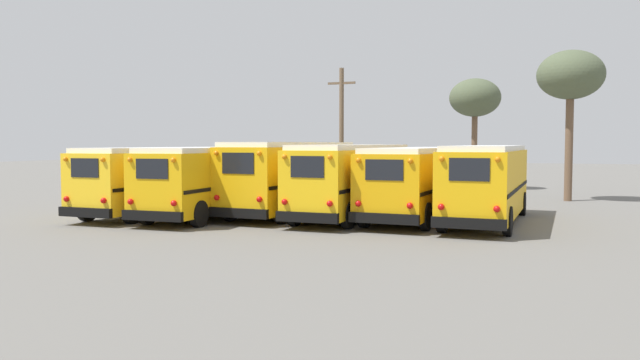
{
  "coord_description": "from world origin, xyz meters",
  "views": [
    {
      "loc": [
        9.46,
        -25.16,
        3.15
      ],
      "look_at": [
        0.0,
        0.08,
        1.57
      ],
      "focal_mm": 35.0,
      "sensor_mm": 36.0,
      "label": 1
    }
  ],
  "objects": [
    {
      "name": "ground_plane",
      "position": [
        0.0,
        0.0,
        0.0
      ],
      "size": [
        160.0,
        160.0,
        0.0
      ],
      "primitive_type": "plane",
      "color": "#66635E"
    },
    {
      "name": "school_bus_0",
      "position": [
        -7.02,
        -1.06,
        1.63
      ],
      "size": [
        2.62,
        10.67,
        2.97
      ],
      "color": "yellow",
      "rests_on": "ground"
    },
    {
      "name": "school_bus_1",
      "position": [
        -4.21,
        -0.91,
        1.64
      ],
      "size": [
        2.76,
        10.96,
        2.98
      ],
      "color": "#EAAA0F",
      "rests_on": "ground"
    },
    {
      "name": "school_bus_2",
      "position": [
        -1.41,
        0.38,
        1.74
      ],
      "size": [
        3.08,
        9.63,
        3.21
      ],
      "color": "#EAAA0F",
      "rests_on": "ground"
    },
    {
      "name": "school_bus_3",
      "position": [
        1.4,
        0.65,
        1.69
      ],
      "size": [
        2.61,
        10.89,
        3.1
      ],
      "color": "yellow",
      "rests_on": "ground"
    },
    {
      "name": "school_bus_4",
      "position": [
        4.21,
        1.17,
        1.64
      ],
      "size": [
        3.02,
        10.99,
        2.98
      ],
      "color": "#E5A00C",
      "rests_on": "ground"
    },
    {
      "name": "school_bus_5",
      "position": [
        7.02,
        0.13,
        1.68
      ],
      "size": [
        2.7,
        9.45,
        3.07
      ],
      "color": "#EAAA0F",
      "rests_on": "ground"
    },
    {
      "name": "utility_pole",
      "position": [
        -3.19,
        12.48,
        4.11
      ],
      "size": [
        1.8,
        0.29,
        7.91
      ],
      "color": "brown",
      "rests_on": "ground"
    },
    {
      "name": "bare_tree_0",
      "position": [
        4.36,
        18.66,
        6.19
      ],
      "size": [
        3.48,
        3.48,
        7.58
      ],
      "color": "brown",
      "rests_on": "ground"
    },
    {
      "name": "bare_tree_1",
      "position": [
        10.25,
        11.51,
        6.76
      ],
      "size": [
        3.55,
        3.55,
        8.2
      ],
      "color": "brown",
      "rests_on": "ground"
    }
  ]
}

